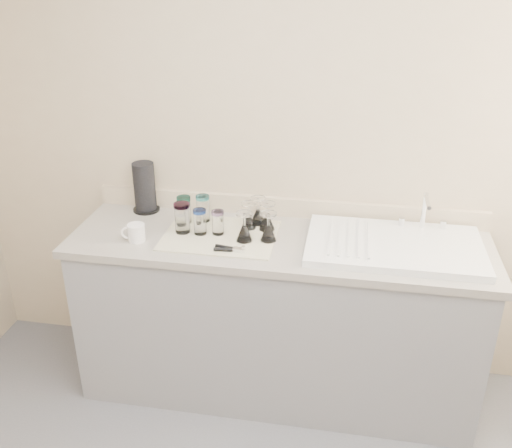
% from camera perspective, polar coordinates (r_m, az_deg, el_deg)
% --- Properties ---
extents(room_envelope, '(3.54, 3.50, 2.52)m').
position_cam_1_polar(room_envelope, '(1.44, -4.02, 0.16)').
color(room_envelope, '#535358').
rests_on(room_envelope, ground).
extents(counter_unit, '(2.06, 0.62, 0.90)m').
position_cam_1_polar(counter_unit, '(3.02, 2.14, -9.19)').
color(counter_unit, slate).
rests_on(counter_unit, ground).
extents(sink_unit, '(0.82, 0.50, 0.22)m').
position_cam_1_polar(sink_unit, '(2.77, 13.70, -2.08)').
color(sink_unit, white).
rests_on(sink_unit, counter_unit).
extents(dish_towel, '(0.55, 0.42, 0.01)m').
position_cam_1_polar(dish_towel, '(2.82, -3.59, -1.13)').
color(dish_towel, silver).
rests_on(dish_towel, counter_unit).
extents(tumbler_teal, '(0.07, 0.07, 0.14)m').
position_cam_1_polar(tumbler_teal, '(2.94, -7.19, 1.45)').
color(tumbler_teal, white).
rests_on(tumbler_teal, dish_towel).
extents(tumbler_cyan, '(0.07, 0.07, 0.14)m').
position_cam_1_polar(tumbler_cyan, '(2.94, -5.33, 1.58)').
color(tumbler_cyan, white).
rests_on(tumbler_cyan, dish_towel).
extents(tumbler_magenta, '(0.08, 0.08, 0.15)m').
position_cam_1_polar(tumbler_magenta, '(2.83, -7.40, 0.64)').
color(tumbler_magenta, white).
rests_on(tumbler_magenta, dish_towel).
extents(tumbler_blue, '(0.06, 0.06, 0.13)m').
position_cam_1_polar(tumbler_blue, '(2.81, -5.63, 0.25)').
color(tumbler_blue, white).
rests_on(tumbler_blue, dish_towel).
extents(tumbler_lavender, '(0.06, 0.06, 0.12)m').
position_cam_1_polar(tumbler_lavender, '(2.80, -3.83, 0.17)').
color(tumbler_lavender, white).
rests_on(tumbler_lavender, dish_towel).
extents(goblet_back_left, '(0.08, 0.08, 0.14)m').
position_cam_1_polar(goblet_back_left, '(2.87, -0.75, 0.45)').
color(goblet_back_left, white).
rests_on(goblet_back_left, dish_towel).
extents(goblet_back_right, '(0.08, 0.08, 0.14)m').
position_cam_1_polar(goblet_back_right, '(2.85, 1.11, 0.35)').
color(goblet_back_right, white).
rests_on(goblet_back_right, dish_towel).
extents(goblet_front_left, '(0.08, 0.08, 0.15)m').
position_cam_1_polar(goblet_front_left, '(2.74, -1.17, -0.72)').
color(goblet_front_left, white).
rests_on(goblet_front_left, dish_towel).
extents(goblet_front_right, '(0.08, 0.08, 0.14)m').
position_cam_1_polar(goblet_front_right, '(2.74, 1.24, -0.72)').
color(goblet_front_right, white).
rests_on(goblet_front_right, dish_towel).
extents(goblet_extra, '(0.08, 0.08, 0.14)m').
position_cam_1_polar(goblet_extra, '(2.91, 0.20, 0.93)').
color(goblet_extra, white).
rests_on(goblet_extra, dish_towel).
extents(can_opener, '(0.15, 0.05, 0.02)m').
position_cam_1_polar(can_opener, '(2.66, -2.63, -2.51)').
color(can_opener, silver).
rests_on(can_opener, dish_towel).
extents(white_mug, '(0.13, 0.10, 0.09)m').
position_cam_1_polar(white_mug, '(2.82, -11.93, -0.85)').
color(white_mug, white).
rests_on(white_mug, counter_unit).
extents(paper_towel_roll, '(0.14, 0.14, 0.27)m').
position_cam_1_polar(paper_towel_roll, '(3.10, -11.08, 3.58)').
color(paper_towel_roll, black).
rests_on(paper_towel_roll, counter_unit).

